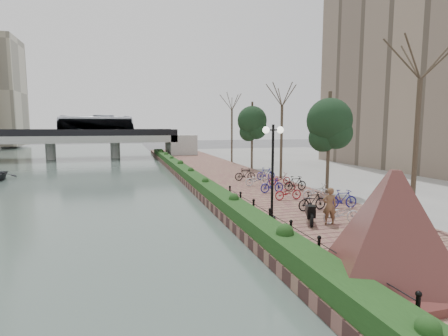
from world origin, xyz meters
name	(u,v)px	position (x,y,z in m)	size (l,w,h in m)	color
ground	(267,266)	(0.00, 0.00, 0.00)	(220.00, 220.00, 0.00)	#59595B
river_water	(7,179)	(-15.00, 25.00, 0.01)	(30.00, 130.00, 0.02)	#40504A
promenade	(230,180)	(4.00, 17.50, 0.25)	(8.00, 75.00, 0.50)	brown
inland_pavement	(386,173)	(20.00, 17.50, 0.25)	(24.00, 75.00, 0.50)	gray
hedge	(186,172)	(0.60, 20.00, 0.80)	(1.10, 56.00, 0.60)	black
chain_fence	(280,224)	(1.40, 2.00, 0.85)	(0.10, 14.10, 0.70)	black
granite_monument	(392,226)	(2.39, -3.04, 2.09)	(5.44, 5.44, 3.14)	#4F2921
lamppost	(273,151)	(1.95, 4.03, 3.71)	(1.02, 0.32, 4.39)	black
motorcycle	(310,212)	(3.30, 2.90, 1.01)	(0.51, 1.64, 1.03)	black
pedestrian	(330,206)	(4.00, 2.48, 1.33)	(0.60, 0.40, 1.66)	brown
bicycle_parking	(294,188)	(5.50, 8.77, 0.97)	(2.40, 14.69, 1.00)	silver
street_trees	(301,142)	(8.00, 12.68, 3.69)	(3.20, 37.12, 6.80)	#32291D
bridge	(60,136)	(-13.66, 45.00, 3.37)	(36.00, 10.77, 6.50)	#989893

